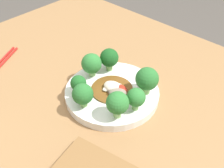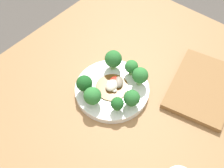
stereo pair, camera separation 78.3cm
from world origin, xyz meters
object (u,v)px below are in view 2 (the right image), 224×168
(broccoli_northwest, at_px, (84,84))
(broccoli_west, at_px, (92,96))
(broccoli_southeast, at_px, (140,76))
(stirfry_center, at_px, (113,85))
(broccoli_south, at_px, (132,98))
(plate, at_px, (112,89))
(broccoli_southwest, at_px, (117,104))
(cutting_board, at_px, (202,87))
(broccoli_east, at_px, (131,67))
(broccoli_northeast, at_px, (113,59))

(broccoli_northwest, bearing_deg, broccoli_west, -109.76)
(broccoli_southeast, height_order, stirfry_center, broccoli_southeast)
(broccoli_south, bearing_deg, broccoli_west, 126.30)
(plate, relative_size, broccoli_southwest, 4.67)
(broccoli_northwest, bearing_deg, cutting_board, -46.77)
(broccoli_northwest, distance_m, broccoli_east, 0.17)
(broccoli_south, xyz_separation_m, cutting_board, (0.22, -0.14, -0.05))
(plate, bearing_deg, broccoli_southwest, -129.45)
(broccoli_west, xyz_separation_m, broccoli_east, (0.17, -0.02, -0.00))
(plate, xyz_separation_m, cutting_board, (0.20, -0.23, -0.00))
(broccoli_northwest, distance_m, stirfry_center, 0.10)
(broccoli_southeast, bearing_deg, plate, 140.58)
(broccoli_southeast, xyz_separation_m, broccoli_northwest, (-0.14, 0.12, -0.00))
(broccoli_south, height_order, stirfry_center, broccoli_south)
(broccoli_northeast, distance_m, broccoli_southwest, 0.17)
(broccoli_southwest, bearing_deg, broccoli_northwest, 95.22)
(cutting_board, bearing_deg, broccoli_west, 140.67)
(broccoli_west, bearing_deg, broccoli_southwest, -68.22)
(plate, height_order, broccoli_northeast, broccoli_northeast)
(broccoli_south, distance_m, cutting_board, 0.26)
(broccoli_northeast, bearing_deg, broccoli_east, -74.96)
(broccoli_southeast, xyz_separation_m, broccoli_south, (-0.08, -0.03, -0.01))
(broccoli_south, height_order, broccoli_northeast, broccoli_northeast)
(broccoli_southeast, height_order, broccoli_south, broccoli_southeast)
(broccoli_west, distance_m, cutting_board, 0.38)
(broccoli_south, relative_size, broccoli_east, 1.05)
(broccoli_west, xyz_separation_m, cutting_board, (0.29, -0.24, -0.05))
(broccoli_southeast, xyz_separation_m, broccoli_east, (0.02, 0.05, -0.01))
(broccoli_southeast, relative_size, broccoli_southwest, 1.32)
(broccoli_southwest, distance_m, cutting_board, 0.31)
(broccoli_northeast, distance_m, broccoli_east, 0.07)
(stirfry_center, distance_m, cutting_board, 0.30)
(broccoli_south, distance_m, stirfry_center, 0.10)
(broccoli_west, bearing_deg, broccoli_southeast, -23.48)
(broccoli_northeast, relative_size, broccoli_northwest, 1.12)
(plate, xyz_separation_m, broccoli_east, (0.09, -0.01, 0.05))
(broccoli_southeast, bearing_deg, broccoli_south, -160.50)
(broccoli_west, distance_m, broccoli_northwest, 0.05)
(broccoli_south, bearing_deg, plate, 82.05)
(broccoli_southwest, height_order, broccoli_northwest, broccoli_northwest)
(broccoli_east, height_order, stirfry_center, broccoli_east)
(broccoli_east, bearing_deg, broccoli_northwest, 154.96)
(broccoli_northeast, xyz_separation_m, stirfry_center, (-0.06, -0.05, -0.04))
(broccoli_southeast, bearing_deg, broccoli_east, 71.45)
(broccoli_northeast, bearing_deg, broccoli_southwest, -136.45)
(broccoli_southeast, bearing_deg, stirfry_center, 137.59)
(broccoli_northeast, xyz_separation_m, cutting_board, (0.13, -0.28, -0.06))
(stirfry_center, bearing_deg, plate, -179.98)
(broccoli_northeast, bearing_deg, broccoli_southeast, -89.22)
(broccoli_west, height_order, stirfry_center, broccoli_west)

